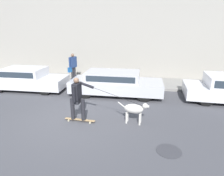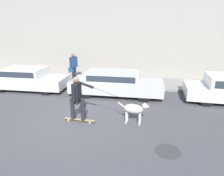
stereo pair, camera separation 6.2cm
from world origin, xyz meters
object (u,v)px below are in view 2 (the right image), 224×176
Objects in this scene: parked_car_0 at (28,79)px; skateboarder at (77,97)px; pedestrian_with_bag at (73,66)px; dog at (134,109)px; parked_car_1 at (116,83)px.

skateboarder is at bearing -40.06° from parked_car_0.
pedestrian_with_bag is at bearing 114.89° from skateboarder.
skateboarder is (-2.01, -0.24, 0.40)m from dog.
pedestrian_with_bag is (-2.81, 1.61, 0.44)m from parked_car_1.
parked_car_0 is at bearing 144.09° from skateboarder.
skateboarder is 5.17m from pedestrian_with_bag.
pedestrian_with_bag is at bearing 136.91° from dog.
parked_car_0 reaches higher than dog.
parked_car_0 is 0.91× the size of parked_car_1.
parked_car_0 is 4.84m from parked_car_1.
parked_car_1 reaches higher than parked_car_0.
parked_car_1 is (4.84, 0.00, 0.02)m from parked_car_0.
parked_car_0 is 1.44× the size of skateboarder.
dog is (6.02, -2.93, -0.04)m from parked_car_0.
skateboarder is at bearing -105.67° from parked_car_1.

